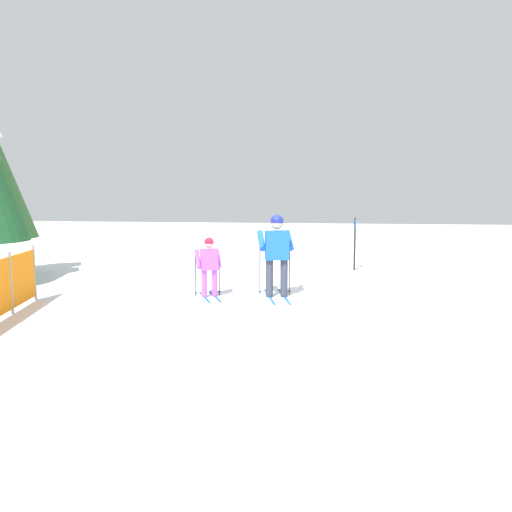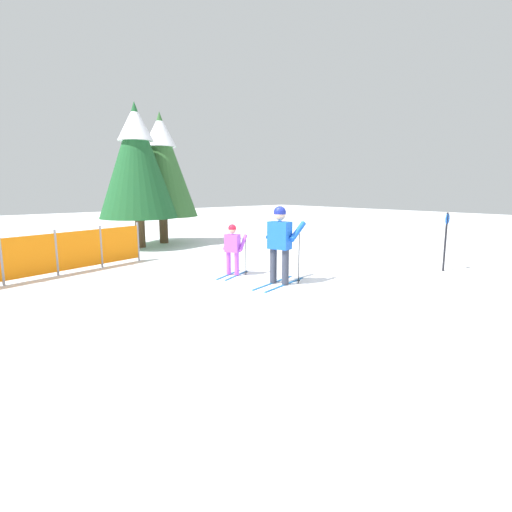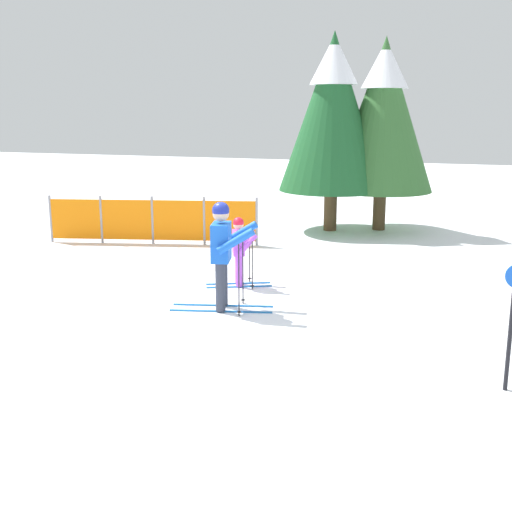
# 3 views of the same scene
# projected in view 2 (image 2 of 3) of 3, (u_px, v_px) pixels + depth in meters

# --- Properties ---
(ground_plane) EXTENTS (60.00, 60.00, 0.00)m
(ground_plane) POSITION_uv_depth(u_px,v_px,m) (275.00, 286.00, 8.71)
(ground_plane) COLOR white
(skier_adult) EXTENTS (1.67, 0.87, 1.73)m
(skier_adult) POSITION_uv_depth(u_px,v_px,m) (280.00, 238.00, 8.74)
(skier_adult) COLOR #1966B2
(skier_adult) RESTS_ON ground_plane
(skier_child) EXTENTS (1.18, 0.74, 1.26)m
(skier_child) POSITION_uv_depth(u_px,v_px,m) (233.00, 246.00, 9.66)
(skier_child) COLOR #1966B2
(skier_child) RESTS_ON ground_plane
(safety_fence) EXTENTS (4.84, 1.29, 1.13)m
(safety_fence) POSITION_uv_depth(u_px,v_px,m) (56.00, 253.00, 9.68)
(safety_fence) COLOR gray
(safety_fence) RESTS_ON ground_plane
(conifer_far) EXTENTS (2.70, 2.70, 5.02)m
(conifer_far) POSITION_uv_depth(u_px,v_px,m) (137.00, 159.00, 13.85)
(conifer_far) COLOR #4C3823
(conifer_far) RESTS_ON ground_plane
(conifer_near) EXTENTS (2.64, 2.64, 4.90)m
(conifer_near) POSITION_uv_depth(u_px,v_px,m) (161.00, 163.00, 15.02)
(conifer_near) COLOR #4C3823
(conifer_near) RESTS_ON ground_plane
(trail_marker) EXTENTS (0.28, 0.05, 1.50)m
(trail_marker) POSITION_uv_depth(u_px,v_px,m) (446.00, 235.00, 10.15)
(trail_marker) COLOR black
(trail_marker) RESTS_ON ground_plane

